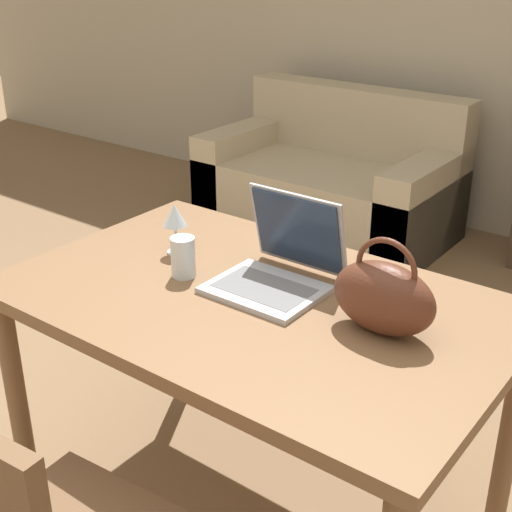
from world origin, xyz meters
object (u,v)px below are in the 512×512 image
drinking_glass (183,257)px  wine_glass (175,217)px  couch (331,185)px  laptop (281,261)px  handbag (384,297)px

drinking_glass → wine_glass: bearing=140.1°
couch → laptop: (1.05, -2.02, 0.54)m
handbag → wine_glass: bearing=176.6°
couch → drinking_glass: bearing=-69.5°
wine_glass → handbag: 0.72m
drinking_glass → couch: bearing=110.5°
wine_glass → handbag: size_ratio=0.60×
couch → wine_glass: wine_glass is taller
couch → wine_glass: bearing=-71.7°
drinking_glass → handbag: handbag is taller
laptop → handbag: 0.36m
couch → laptop: bearing=-62.5°
drinking_glass → handbag: 0.60m
laptop → wine_glass: laptop is taller
couch → wine_glass: 2.24m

